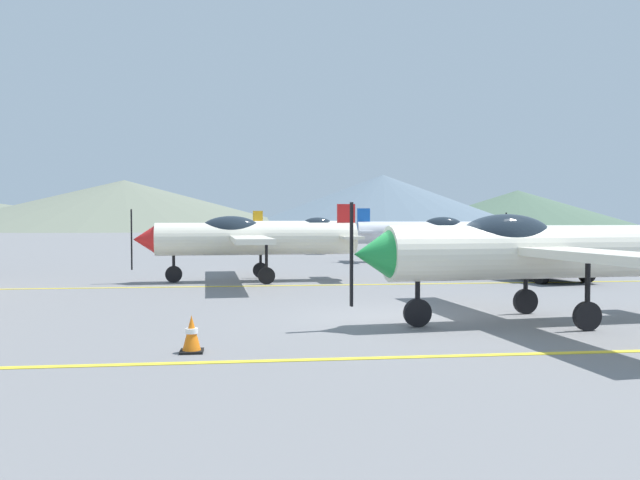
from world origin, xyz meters
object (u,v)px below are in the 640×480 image
Objects in this scene: airplane_far at (431,232)px; traffic_cone_front at (192,334)px; car_sedan at (536,255)px; airplane_back at (309,229)px; airplane_near at (533,250)px; airplane_mid at (249,238)px.

traffic_cone_front is at bearing -116.30° from airplane_far.
airplane_far reaches higher than traffic_cone_front.
airplane_far reaches higher than car_sedan.
airplane_far is at bearing 95.77° from car_sedan.
traffic_cone_front is (-4.99, -30.83, -1.18)m from airplane_back.
airplane_back reaches higher than car_sedan.
airplane_near is 14.77× the size of traffic_cone_front.
airplane_back is (4.01, 19.56, 0.00)m from airplane_mid.
airplane_mid is at bearing 121.50° from airplane_near.
airplane_near is at bearing -86.79° from airplane_back.
car_sedan is 15.32m from traffic_cone_front.
airplane_far is (8.94, 8.79, 0.00)m from airplane_mid.
car_sedan reaches higher than traffic_cone_front.
traffic_cone_front is (-10.85, -10.80, -0.56)m from car_sedan.
airplane_back reaches higher than traffic_cone_front.
airplane_back is (-1.61, 28.73, 0.00)m from airplane_near.
airplane_mid reaches higher than traffic_cone_front.
airplane_back is at bearing 80.81° from traffic_cone_front.
airplane_far is 9.33m from car_sedan.
car_sedan is at bearing 63.96° from airplane_near.
airplane_back is 20.88m from car_sedan.
airplane_far is 14.71× the size of traffic_cone_front.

